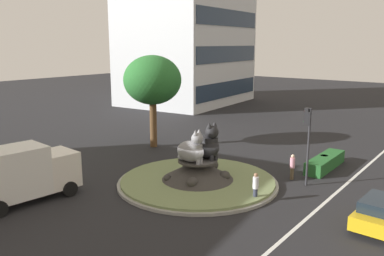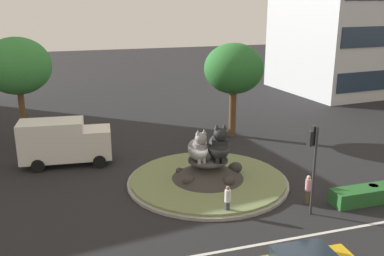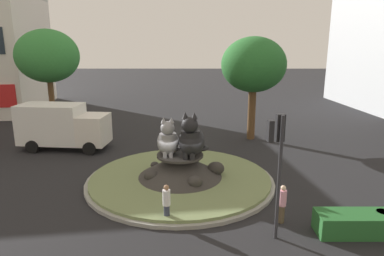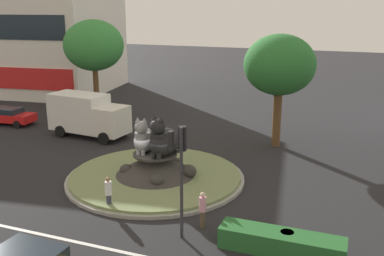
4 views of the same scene
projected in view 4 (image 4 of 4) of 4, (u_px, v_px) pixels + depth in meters
ground_plane at (156, 179)px, 26.03m from camera, size 160.00×160.00×0.00m
lane_centreline at (79, 242)px, 19.11m from camera, size 112.00×0.20×0.01m
roundabout_island at (156, 170)px, 25.88m from camera, size 10.32×10.32×1.61m
cat_statue_grey at (145, 139)px, 25.59m from camera, size 1.32×2.15×2.15m
cat_statue_black at (163, 140)px, 24.91m from camera, size 1.85×2.47×2.49m
traffic_light_mast at (180, 158)px, 18.66m from camera, size 0.71×0.60×4.99m
shophouse_block at (11, 35)px, 52.48m from camera, size 25.22×16.78×17.31m
clipped_hedge_strip at (281, 243)px, 18.22m from camera, size 5.09×1.20×0.90m
broadleaf_tree_behind_island at (280, 65)px, 30.56m from camera, size 4.94×4.94×7.95m
second_tree_near_tower at (94, 46)px, 39.19m from camera, size 5.27×5.27×8.59m
pedestrian_white_shirt at (109, 192)px, 21.93m from camera, size 0.34×0.34×1.72m
pedestrian_pink_shirt at (203, 209)px, 20.19m from camera, size 0.33×0.33×1.72m
sedan_on_far_lane at (9, 116)px, 37.67m from camera, size 4.44×2.20×1.41m
delivery_box_truck at (87, 114)px, 34.05m from camera, size 6.44×3.15×3.25m
litter_bin at (287, 242)px, 18.30m from camera, size 0.56×0.56×0.90m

